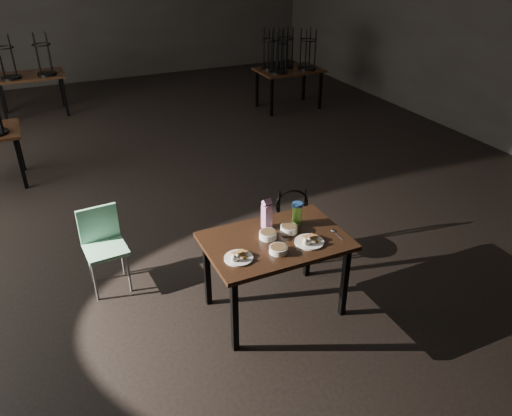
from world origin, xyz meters
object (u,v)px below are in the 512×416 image
bentwood_chair (293,220)px  school_chair (103,241)px  main_table (276,247)px  water_bottle (297,213)px  juice_carton (267,215)px

bentwood_chair → school_chair: 1.87m
main_table → water_bottle: (0.29, 0.15, 0.18)m
bentwood_chair → main_table: bearing=-113.0°
main_table → school_chair: school_chair is taller
school_chair → bentwood_chair: bearing=-14.8°
main_table → juice_carton: bearing=87.2°
main_table → school_chair: 1.66m
water_bottle → school_chair: water_bottle is taller
main_table → juice_carton: size_ratio=4.20×
water_bottle → bentwood_chair: water_bottle is taller
main_table → bentwood_chair: bearing=50.8°
water_bottle → school_chair: (-1.58, 0.86, -0.37)m
juice_carton → water_bottle: juice_carton is taller
main_table → juice_carton: 0.29m
juice_carton → bentwood_chair: size_ratio=0.38×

